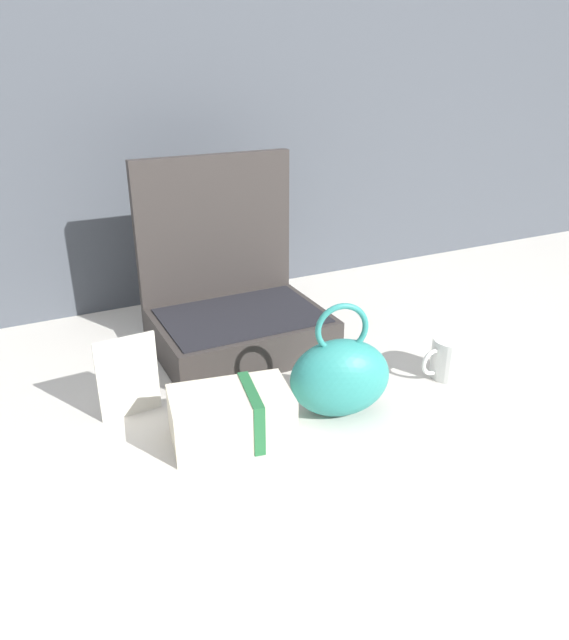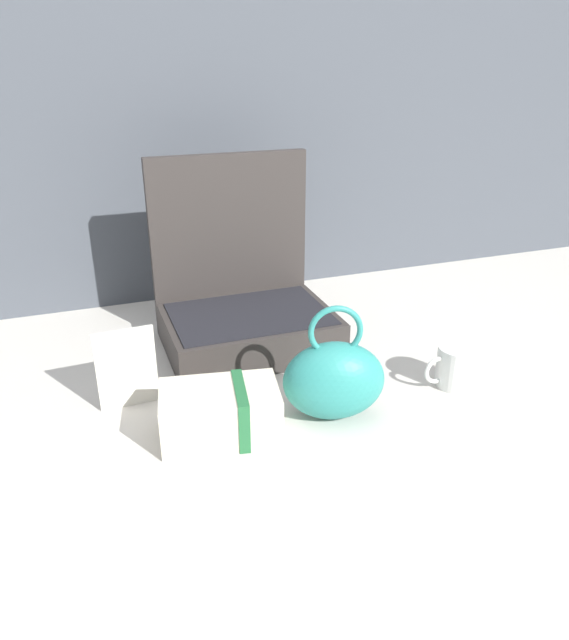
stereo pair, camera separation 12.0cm
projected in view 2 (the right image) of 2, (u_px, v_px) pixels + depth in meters
ground_plane at (290, 378)px, 1.29m from camera, size 6.00×6.00×0.00m
back_wall at (209, 27)px, 1.50m from camera, size 3.20×0.06×1.40m
open_suitcase at (244, 305)px, 1.42m from camera, size 0.38×0.30×0.43m
teal_pouch_handbag at (334, 379)px, 1.12m from camera, size 0.22×0.16×0.23m
cream_toiletry_bag at (222, 412)px, 1.08m from camera, size 0.23×0.16×0.10m
coffee_mug at (456, 366)px, 1.25m from camera, size 0.12×0.09×0.09m
info_card_left at (127, 368)px, 1.16m from camera, size 0.12×0.01×0.17m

